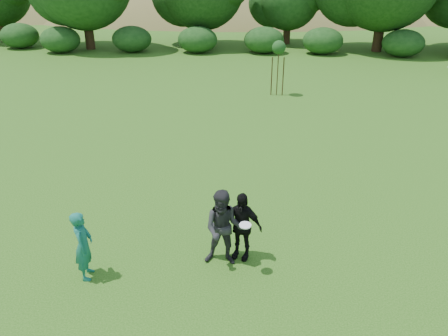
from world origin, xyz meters
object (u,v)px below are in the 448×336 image
Objects in this scene: player_black at (241,226)px; sapling at (279,49)px; player_teal at (83,245)px; player_grey at (224,228)px.

sapling is (1.17, 14.28, 1.55)m from player_black.
sapling is (4.59, 15.32, 1.59)m from player_teal.
player_teal is 0.96× the size of player_black.
player_teal is 0.88× the size of player_grey.
sapling is at bearing 85.76° from player_grey.
player_black is 14.41m from sapling.
player_grey is at bearing -86.18° from player_teal.
sapling is at bearing -26.94° from player_teal.
sapling is at bearing 101.32° from player_black.
player_grey is at bearing -96.12° from sapling.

